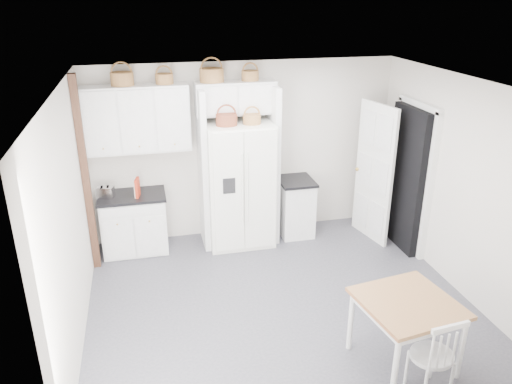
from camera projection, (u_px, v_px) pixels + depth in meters
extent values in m
plane|color=#3B3B42|center=(279.00, 300.00, 6.08)|extent=(4.50, 4.50, 0.00)
plane|color=white|center=(283.00, 86.00, 5.10)|extent=(4.50, 4.50, 0.00)
plane|color=silver|center=(244.00, 150.00, 7.40)|extent=(4.50, 0.00, 4.50)
plane|color=silver|center=(70.00, 222.00, 5.12)|extent=(0.00, 4.00, 4.00)
plane|color=silver|center=(458.00, 186.00, 6.07)|extent=(0.00, 4.00, 4.00)
cube|color=white|center=(239.00, 184.00, 7.20)|extent=(0.94, 0.75, 1.81)
cube|color=white|center=(134.00, 224.00, 7.11)|extent=(0.89, 0.56, 0.82)
cube|color=white|center=(295.00, 208.00, 7.61)|extent=(0.48, 0.57, 0.84)
cube|color=brown|center=(404.00, 332.00, 4.94)|extent=(0.99, 0.99, 0.73)
cube|color=white|center=(432.00, 355.00, 4.55)|extent=(0.44, 0.41, 0.83)
cube|color=black|center=(132.00, 196.00, 6.95)|extent=(0.93, 0.60, 0.04)
cube|color=black|center=(296.00, 181.00, 7.45)|extent=(0.52, 0.61, 0.04)
cube|color=silver|center=(105.00, 192.00, 6.82)|extent=(0.26, 0.19, 0.16)
cube|color=red|center=(137.00, 188.00, 6.84)|extent=(0.07, 0.18, 0.26)
cube|color=beige|center=(136.00, 189.00, 6.84)|extent=(0.06, 0.15, 0.22)
cylinder|color=brown|center=(122.00, 79.00, 6.47)|extent=(0.30, 0.30, 0.17)
cylinder|color=brown|center=(164.00, 79.00, 6.59)|extent=(0.23, 0.23, 0.14)
cylinder|color=brown|center=(212.00, 75.00, 6.71)|extent=(0.33, 0.33, 0.18)
cylinder|color=brown|center=(250.00, 76.00, 6.83)|extent=(0.24, 0.24, 0.14)
cylinder|color=maroon|center=(227.00, 120.00, 6.70)|extent=(0.29, 0.29, 0.15)
cylinder|color=brown|center=(252.00, 119.00, 6.78)|extent=(0.25, 0.25, 0.13)
cube|color=white|center=(137.00, 119.00, 6.70)|extent=(1.40, 0.34, 0.90)
cube|color=white|center=(235.00, 98.00, 6.90)|extent=(1.12, 0.34, 0.45)
cube|color=white|center=(203.00, 170.00, 7.04)|extent=(0.08, 0.60, 2.30)
cube|color=white|center=(272.00, 164.00, 7.26)|extent=(0.08, 0.60, 2.30)
cube|color=black|center=(86.00, 177.00, 6.35)|extent=(0.09, 0.09, 2.60)
cube|color=black|center=(408.00, 179.00, 7.05)|extent=(0.18, 0.85, 2.05)
cube|color=white|center=(374.00, 173.00, 7.28)|extent=(0.21, 0.79, 2.05)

